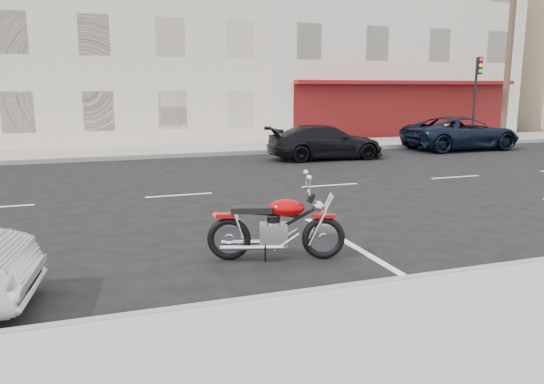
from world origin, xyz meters
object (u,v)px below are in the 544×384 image
Objects in this scene: motorcycle at (325,228)px; traffic_light at (476,87)px; fire_hydrant at (445,131)px; car_far at (325,142)px; utility_pole at (510,41)px; suv_far at (461,133)px.

traffic_light is at bearing 61.46° from motorcycle.
car_far is (-7.88, -3.62, 0.08)m from fire_hydrant.
motorcycle is at bearing -138.89° from utility_pole.
car_far is at bearing 82.27° from motorcycle.
utility_pole is at bearing -59.80° from suv_far.
fire_hydrant is (-3.50, -0.10, -4.21)m from utility_pole.
fire_hydrant is 3.05m from suv_far.
traffic_light is 10.18m from car_far.
motorcycle is (-16.21, -14.15, -4.27)m from utility_pole.
fire_hydrant is at bearing -25.54° from suv_far.
utility_pole is 1.83× the size of suv_far.
motorcycle is 11.49m from car_far.
traffic_light is 0.77× the size of suv_far.
suv_far is at bearing -80.24° from car_far.
utility_pole is at bearing -69.55° from car_far.
motorcycle is at bearing 133.90° from suv_far.
car_far is at bearing -159.79° from traffic_light.
suv_far is (-2.78, -2.59, -1.87)m from traffic_light.
suv_far is (-1.28, -2.76, 0.15)m from fire_hydrant.
suv_far reaches higher than car_far.
fire_hydrant is (-1.50, 0.17, -2.03)m from traffic_light.
car_far reaches higher than fire_hydrant.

